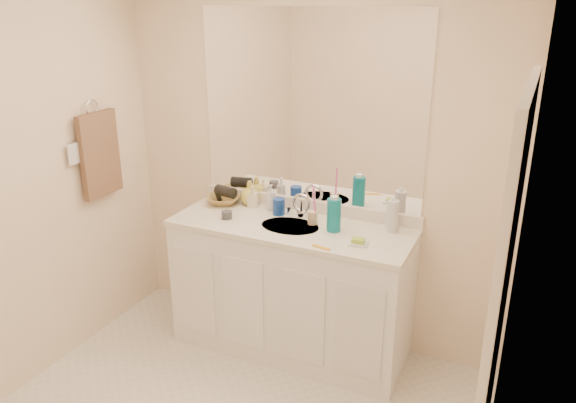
# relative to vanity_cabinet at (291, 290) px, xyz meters

# --- Properties ---
(wall_back) EXTENTS (2.60, 0.02, 2.40)m
(wall_back) POSITION_rel_vanity_cabinet_xyz_m (0.00, 0.28, 0.77)
(wall_back) COLOR #FCE3C5
(wall_back) RESTS_ON floor
(wall_right) EXTENTS (0.02, 2.60, 2.40)m
(wall_right) POSITION_rel_vanity_cabinet_xyz_m (1.30, -1.02, 0.77)
(wall_right) COLOR #FCE3C5
(wall_right) RESTS_ON floor
(vanity_cabinet) EXTENTS (1.50, 0.55, 0.85)m
(vanity_cabinet) POSITION_rel_vanity_cabinet_xyz_m (0.00, 0.00, 0.00)
(vanity_cabinet) COLOR white
(vanity_cabinet) RESTS_ON floor
(countertop) EXTENTS (1.52, 0.57, 0.03)m
(countertop) POSITION_rel_vanity_cabinet_xyz_m (0.00, 0.00, 0.44)
(countertop) COLOR silver
(countertop) RESTS_ON vanity_cabinet
(backsplash) EXTENTS (1.52, 0.03, 0.08)m
(backsplash) POSITION_rel_vanity_cabinet_xyz_m (0.00, 0.26, 0.50)
(backsplash) COLOR white
(backsplash) RESTS_ON countertop
(sink_basin) EXTENTS (0.37, 0.37, 0.02)m
(sink_basin) POSITION_rel_vanity_cabinet_xyz_m (0.00, -0.02, 0.44)
(sink_basin) COLOR beige
(sink_basin) RESTS_ON countertop
(faucet) EXTENTS (0.02, 0.02, 0.11)m
(faucet) POSITION_rel_vanity_cabinet_xyz_m (0.00, 0.16, 0.51)
(faucet) COLOR silver
(faucet) RESTS_ON countertop
(mirror) EXTENTS (1.48, 0.01, 1.20)m
(mirror) POSITION_rel_vanity_cabinet_xyz_m (0.00, 0.27, 1.14)
(mirror) COLOR white
(mirror) RESTS_ON wall_back
(blue_mug) EXTENTS (0.10, 0.10, 0.11)m
(blue_mug) POSITION_rel_vanity_cabinet_xyz_m (-0.15, 0.13, 0.51)
(blue_mug) COLOR #163C97
(blue_mug) RESTS_ON countertop
(tan_cup) EXTENTS (0.08, 0.08, 0.08)m
(tan_cup) POSITION_rel_vanity_cabinet_xyz_m (0.11, 0.07, 0.50)
(tan_cup) COLOR #D0B292
(tan_cup) RESTS_ON countertop
(toothbrush) EXTENTS (0.02, 0.04, 0.21)m
(toothbrush) POSITION_rel_vanity_cabinet_xyz_m (0.12, 0.07, 0.60)
(toothbrush) COLOR #FF43B8
(toothbrush) RESTS_ON tan_cup
(mouthwash_bottle) EXTENTS (0.09, 0.09, 0.20)m
(mouthwash_bottle) POSITION_rel_vanity_cabinet_xyz_m (0.27, 0.02, 0.56)
(mouthwash_bottle) COLOR #0A6F82
(mouthwash_bottle) RESTS_ON countertop
(clear_pump_bottle) EXTENTS (0.08, 0.08, 0.19)m
(clear_pump_bottle) POSITION_rel_vanity_cabinet_xyz_m (0.59, 0.17, 0.55)
(clear_pump_bottle) COLOR silver
(clear_pump_bottle) RESTS_ON countertop
(soap_dish) EXTENTS (0.12, 0.10, 0.01)m
(soap_dish) POSITION_rel_vanity_cabinet_xyz_m (0.47, -0.11, 0.46)
(soap_dish) COLOR silver
(soap_dish) RESTS_ON countertop
(green_soap) EXTENTS (0.07, 0.05, 0.03)m
(green_soap) POSITION_rel_vanity_cabinet_xyz_m (0.47, -0.11, 0.48)
(green_soap) COLOR #97BE2E
(green_soap) RESTS_ON soap_dish
(orange_comb) EXTENTS (0.12, 0.05, 0.00)m
(orange_comb) POSITION_rel_vanity_cabinet_xyz_m (0.29, -0.24, 0.46)
(orange_comb) COLOR orange
(orange_comb) RESTS_ON countertop
(dark_jar) EXTENTS (0.08, 0.08, 0.05)m
(dark_jar) POSITION_rel_vanity_cabinet_xyz_m (-0.42, -0.08, 0.48)
(dark_jar) COLOR #383840
(dark_jar) RESTS_ON countertop
(soap_bottle_white) EXTENTS (0.08, 0.08, 0.17)m
(soap_bottle_white) POSITION_rel_vanity_cabinet_xyz_m (-0.23, 0.19, 0.54)
(soap_bottle_white) COLOR silver
(soap_bottle_white) RESTS_ON countertop
(soap_bottle_cream) EXTENTS (0.08, 0.08, 0.15)m
(soap_bottle_cream) POSITION_rel_vanity_cabinet_xyz_m (-0.37, 0.19, 0.53)
(soap_bottle_cream) COLOR beige
(soap_bottle_cream) RESTS_ON countertop
(soap_bottle_yellow) EXTENTS (0.15, 0.15, 0.17)m
(soap_bottle_yellow) POSITION_rel_vanity_cabinet_xyz_m (-0.41, 0.21, 0.54)
(soap_bottle_yellow) COLOR #CFC550
(soap_bottle_yellow) RESTS_ON countertop
(wicker_basket) EXTENTS (0.28, 0.28, 0.05)m
(wicker_basket) POSITION_rel_vanity_cabinet_xyz_m (-0.58, 0.15, 0.48)
(wicker_basket) COLOR olive
(wicker_basket) RESTS_ON countertop
(hair_dryer) EXTENTS (0.16, 0.10, 0.07)m
(hair_dryer) POSITION_rel_vanity_cabinet_xyz_m (-0.56, 0.15, 0.54)
(hair_dryer) COLOR black
(hair_dryer) RESTS_ON wicker_basket
(towel_ring) EXTENTS (0.01, 0.11, 0.11)m
(towel_ring) POSITION_rel_vanity_cabinet_xyz_m (-1.27, -0.25, 1.12)
(towel_ring) COLOR silver
(towel_ring) RESTS_ON wall_left
(hand_towel) EXTENTS (0.04, 0.32, 0.55)m
(hand_towel) POSITION_rel_vanity_cabinet_xyz_m (-1.25, -0.25, 0.82)
(hand_towel) COLOR #4F382A
(hand_towel) RESTS_ON towel_ring
(switch_plate) EXTENTS (0.01, 0.08, 0.13)m
(switch_plate) POSITION_rel_vanity_cabinet_xyz_m (-1.27, -0.45, 0.88)
(switch_plate) COLOR white
(switch_plate) RESTS_ON wall_left
(door) EXTENTS (0.02, 0.82, 2.00)m
(door) POSITION_rel_vanity_cabinet_xyz_m (1.29, -1.32, 0.57)
(door) COLOR white
(door) RESTS_ON floor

